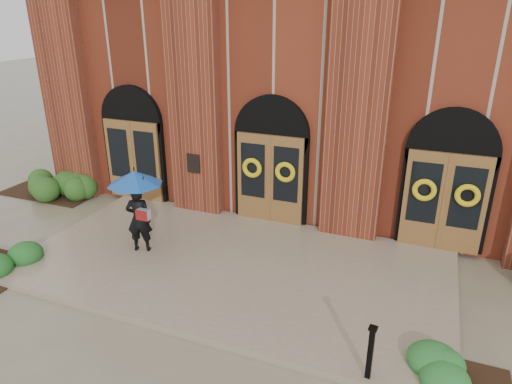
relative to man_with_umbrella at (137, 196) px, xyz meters
The scene contains 7 objects.
ground 2.87m from the man_with_umbrella, ahead, with size 90.00×90.00×0.00m, color gray.
landing 2.84m from the man_with_umbrella, ahead, with size 10.00×5.30×0.15m, color gray.
church_building 9.39m from the man_with_umbrella, 75.04° to the left, with size 16.20×12.53×7.00m.
man_with_umbrella is the anchor object (origin of this frame).
metal_post 6.42m from the man_with_umbrella, 20.74° to the right, with size 0.15×0.15×1.00m.
hedge_wall_left 5.93m from the man_with_umbrella, 156.65° to the left, with size 2.93×1.17×0.75m, color #28501A.
hedge_front_right 7.79m from the man_with_umbrella, 12.99° to the right, with size 1.27×1.09×0.45m, color #246428.
Camera 1 is at (4.00, -8.43, 5.75)m, focal length 32.00 mm.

